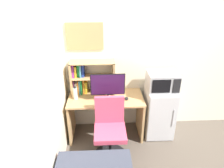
{
  "coord_description": "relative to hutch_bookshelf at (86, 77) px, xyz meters",
  "views": [
    {
      "loc": [
        -0.98,
        -3.16,
        2.36
      ],
      "look_at": [
        -0.84,
        -0.34,
        1.0
      ],
      "focal_mm": 32.42,
      "sensor_mm": 36.0,
      "label": 1
    }
  ],
  "objects": [
    {
      "name": "microwave",
      "position": [
        1.21,
        -0.18,
        -0.02
      ],
      "size": [
        0.47,
        0.38,
        0.28
      ],
      "color": "#ADADB2",
      "rests_on": "mini_fridge"
    },
    {
      "name": "computer_mouse",
      "position": [
        0.64,
        -0.27,
        -0.27
      ],
      "size": [
        0.06,
        0.09,
        0.03
      ],
      "primitive_type": "ellipsoid",
      "color": "black",
      "rests_on": "desk"
    },
    {
      "name": "keyboard",
      "position": [
        0.36,
        -0.29,
        -0.28
      ],
      "size": [
        0.4,
        0.14,
        0.02
      ],
      "primitive_type": "cube",
      "color": "#333338",
      "rests_on": "desk"
    },
    {
      "name": "wall_back",
      "position": [
        1.65,
        0.14,
        0.27
      ],
      "size": [
        6.4,
        0.04,
        2.6
      ],
      "primitive_type": "cube",
      "color": "silver",
      "rests_on": "ground_plane"
    },
    {
      "name": "desk",
      "position": [
        0.31,
        -0.18,
        -0.52
      ],
      "size": [
        1.21,
        0.61,
        0.75
      ],
      "color": "tan",
      "rests_on": "ground_plane"
    },
    {
      "name": "wall_corkboard",
      "position": [
        0.0,
        0.11,
        0.64
      ],
      "size": [
        0.58,
        0.02,
        0.42
      ],
      "primitive_type": "cube",
      "color": "tan"
    },
    {
      "name": "mini_fridge",
      "position": [
        1.21,
        -0.18,
        -0.6
      ],
      "size": [
        0.47,
        0.51,
        0.87
      ],
      "color": "silver",
      "rests_on": "ground_plane"
    },
    {
      "name": "monitor",
      "position": [
        0.34,
        -0.28,
        -0.03
      ],
      "size": [
        0.53,
        0.17,
        0.45
      ],
      "color": "black",
      "rests_on": "desk"
    },
    {
      "name": "water_bottle",
      "position": [
        -0.17,
        -0.22,
        -0.19
      ],
      "size": [
        0.07,
        0.07,
        0.22
      ],
      "color": "silver",
      "rests_on": "desk"
    },
    {
      "name": "hutch_bookshelf",
      "position": [
        0.0,
        0.0,
        0.0
      ],
      "size": [
        0.71,
        0.27,
        0.55
      ],
      "color": "tan",
      "rests_on": "desk"
    },
    {
      "name": "desk_chair",
      "position": [
        0.36,
        -0.68,
        -0.61
      ],
      "size": [
        0.52,
        0.52,
        0.95
      ],
      "color": "black",
      "rests_on": "ground_plane"
    },
    {
      "name": "wall_left",
      "position": [
        -0.37,
        -1.48,
        0.27
      ],
      "size": [
        0.04,
        4.4,
        2.6
      ],
      "primitive_type": "cube",
      "color": "silver",
      "rests_on": "ground_plane"
    }
  ]
}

